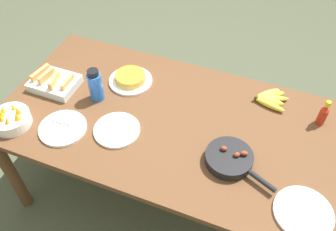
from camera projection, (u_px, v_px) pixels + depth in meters
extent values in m
plane|color=#474C38|center=(168.00, 191.00, 2.46)|extent=(14.00, 14.00, 0.00)
cube|color=brown|center=(168.00, 121.00, 1.92)|extent=(1.82, 0.97, 0.03)
cylinder|color=brown|center=(11.00, 173.00, 2.14)|extent=(0.07, 0.07, 0.71)
cylinder|color=brown|center=(84.00, 84.00, 2.67)|extent=(0.07, 0.07, 0.71)
cylinder|color=brown|center=(317.00, 150.00, 2.25)|extent=(0.07, 0.07, 0.71)
ellipsoid|color=yellow|center=(269.00, 104.00, 1.96)|extent=(0.18, 0.08, 0.04)
ellipsoid|color=yellow|center=(269.00, 101.00, 1.97)|extent=(0.16, 0.05, 0.04)
ellipsoid|color=yellow|center=(271.00, 99.00, 1.99)|extent=(0.19, 0.10, 0.03)
ellipsoid|color=yellow|center=(269.00, 96.00, 2.00)|extent=(0.17, 0.14, 0.04)
ellipsoid|color=yellow|center=(267.00, 94.00, 2.01)|extent=(0.15, 0.15, 0.04)
cylinder|color=#4C3819|center=(256.00, 98.00, 1.99)|extent=(0.02, 0.02, 0.04)
cube|color=silver|center=(54.00, 84.00, 2.06)|extent=(0.26, 0.20, 0.05)
cube|color=#F29E56|center=(40.00, 73.00, 2.06)|extent=(0.04, 0.14, 0.04)
cube|color=#F29E56|center=(46.00, 76.00, 2.04)|extent=(0.04, 0.12, 0.05)
cube|color=#F29E56|center=(54.00, 80.00, 2.01)|extent=(0.05, 0.13, 0.05)
cube|color=#F29E56|center=(67.00, 82.00, 2.01)|extent=(0.02, 0.12, 0.04)
cylinder|color=black|center=(228.00, 161.00, 1.72)|extent=(0.23, 0.23, 0.01)
cylinder|color=black|center=(229.00, 158.00, 1.70)|extent=(0.23, 0.23, 0.04)
cylinder|color=black|center=(262.00, 181.00, 1.60)|extent=(0.15, 0.08, 0.02)
ellipsoid|color=brown|center=(237.00, 155.00, 1.67)|extent=(0.04, 0.04, 0.03)
ellipsoid|color=brown|center=(224.00, 148.00, 1.70)|extent=(0.04, 0.03, 0.03)
ellipsoid|color=brown|center=(244.00, 153.00, 1.67)|extent=(0.04, 0.04, 0.03)
cylinder|color=white|center=(131.00, 81.00, 2.10)|extent=(0.26, 0.26, 0.02)
cylinder|color=gold|center=(130.00, 77.00, 2.08)|extent=(0.18, 0.18, 0.04)
cylinder|color=#AB7427|center=(130.00, 75.00, 2.07)|extent=(0.18, 0.18, 0.00)
cylinder|color=white|center=(117.00, 130.00, 1.85)|extent=(0.24, 0.24, 0.02)
cylinder|color=#B2B2B7|center=(122.00, 125.00, 1.86)|extent=(0.07, 0.11, 0.01)
cube|color=#B2B2B7|center=(122.00, 137.00, 1.80)|extent=(0.04, 0.05, 0.00)
cylinder|color=white|center=(63.00, 128.00, 1.85)|extent=(0.25, 0.25, 0.02)
cylinder|color=#B2B2B7|center=(61.00, 123.00, 1.86)|extent=(0.11, 0.01, 0.01)
cube|color=#B2B2B7|center=(74.00, 127.00, 1.85)|extent=(0.05, 0.02, 0.00)
cylinder|color=white|center=(303.00, 213.00, 1.53)|extent=(0.26, 0.26, 0.02)
cylinder|color=#B2B2B7|center=(311.00, 212.00, 1.52)|extent=(0.07, 0.11, 0.01)
cube|color=#B2B2B7|center=(299.00, 223.00, 1.49)|extent=(0.04, 0.05, 0.00)
cylinder|color=white|center=(11.00, 120.00, 1.86)|extent=(0.20, 0.20, 0.06)
cone|color=orange|center=(17.00, 117.00, 1.81)|extent=(0.04, 0.04, 0.05)
cone|color=orange|center=(18.00, 111.00, 1.84)|extent=(0.05, 0.05, 0.05)
cone|color=orange|center=(12.00, 107.00, 1.86)|extent=(0.04, 0.03, 0.05)
cone|color=orange|center=(3.00, 110.00, 1.85)|extent=(0.04, 0.05, 0.05)
cone|color=orange|center=(1.00, 114.00, 1.83)|extent=(0.04, 0.04, 0.05)
cone|color=orange|center=(1.00, 118.00, 1.80)|extent=(0.04, 0.03, 0.05)
cone|color=orange|center=(7.00, 121.00, 1.79)|extent=(0.04, 0.04, 0.05)
cylinder|color=blue|center=(96.00, 87.00, 1.96)|extent=(0.08, 0.08, 0.17)
cylinder|color=black|center=(93.00, 73.00, 1.88)|extent=(0.06, 0.06, 0.03)
cylinder|color=#B72814|center=(322.00, 117.00, 1.85)|extent=(0.05, 0.05, 0.10)
cone|color=#B72814|center=(326.00, 108.00, 1.81)|extent=(0.05, 0.05, 0.03)
cylinder|color=gold|center=(328.00, 104.00, 1.78)|extent=(0.02, 0.02, 0.03)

